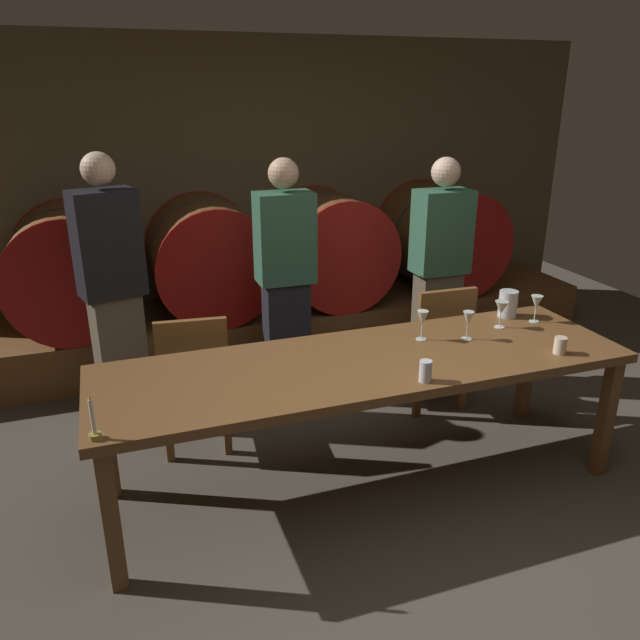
% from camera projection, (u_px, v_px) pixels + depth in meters
% --- Properties ---
extents(ground_plane, '(7.94, 7.94, 0.00)m').
position_uv_depth(ground_plane, '(401.00, 521.00, 3.17)').
color(ground_plane, '#4C443A').
extents(back_wall, '(6.10, 0.24, 2.48)m').
position_uv_depth(back_wall, '(254.00, 190.00, 5.36)').
color(back_wall, brown).
rests_on(back_wall, ground).
extents(barrel_shelf, '(5.49, 0.90, 0.37)m').
position_uv_depth(barrel_shelf, '(274.00, 325.00, 5.24)').
color(barrel_shelf, brown).
rests_on(barrel_shelf, ground).
extents(wine_barrel_far_left, '(0.91, 0.89, 0.91)m').
position_uv_depth(wine_barrel_far_left, '(71.00, 269.00, 4.55)').
color(wine_barrel_far_left, brown).
rests_on(wine_barrel_far_left, barrel_shelf).
extents(wine_barrel_center_left, '(0.91, 0.89, 0.91)m').
position_uv_depth(wine_barrel_center_left, '(209.00, 257.00, 4.86)').
color(wine_barrel_center_left, brown).
rests_on(wine_barrel_center_left, barrel_shelf).
extents(wine_barrel_center_right, '(0.91, 0.89, 0.91)m').
position_uv_depth(wine_barrel_center_right, '(329.00, 247.00, 5.17)').
color(wine_barrel_center_right, brown).
rests_on(wine_barrel_center_right, barrel_shelf).
extents(wine_barrel_far_right, '(0.91, 0.89, 0.91)m').
position_uv_depth(wine_barrel_far_right, '(440.00, 238.00, 5.50)').
color(wine_barrel_far_right, brown).
rests_on(wine_barrel_far_right, barrel_shelf).
extents(dining_table, '(2.79, 0.82, 0.76)m').
position_uv_depth(dining_table, '(365.00, 371.00, 3.22)').
color(dining_table, brown).
rests_on(dining_table, ground).
extents(chair_left, '(0.44, 0.44, 0.88)m').
position_uv_depth(chair_left, '(194.00, 376.00, 3.63)').
color(chair_left, brown).
rests_on(chair_left, ground).
extents(chair_right, '(0.41, 0.41, 0.88)m').
position_uv_depth(chair_right, '(437.00, 341.00, 4.13)').
color(chair_right, brown).
rests_on(chair_right, ground).
extents(guest_left, '(0.43, 0.33, 1.73)m').
position_uv_depth(guest_left, '(113.00, 290.00, 3.88)').
color(guest_left, brown).
rests_on(guest_left, ground).
extents(guest_center, '(0.38, 0.24, 1.66)m').
position_uv_depth(guest_center, '(286.00, 280.00, 4.22)').
color(guest_center, black).
rests_on(guest_center, ground).
extents(guest_right, '(0.38, 0.24, 1.64)m').
position_uv_depth(guest_right, '(439.00, 272.00, 4.42)').
color(guest_right, brown).
rests_on(guest_right, ground).
extents(candle_center, '(0.05, 0.05, 0.20)m').
position_uv_depth(candle_center, '(94.00, 427.00, 2.46)').
color(candle_center, olive).
rests_on(candle_center, dining_table).
extents(pitcher, '(0.11, 0.11, 0.16)m').
position_uv_depth(pitcher, '(508.00, 304.00, 3.78)').
color(pitcher, silver).
rests_on(pitcher, dining_table).
extents(wine_glass_far_left, '(0.06, 0.06, 0.17)m').
position_uv_depth(wine_glass_far_left, '(422.00, 319.00, 3.41)').
color(wine_glass_far_left, silver).
rests_on(wine_glass_far_left, dining_table).
extents(wine_glass_center_left, '(0.06, 0.06, 0.16)m').
position_uv_depth(wine_glass_center_left, '(468.00, 320.00, 3.42)').
color(wine_glass_center_left, silver).
rests_on(wine_glass_center_left, dining_table).
extents(wine_glass_center_right, '(0.08, 0.08, 0.16)m').
position_uv_depth(wine_glass_center_right, '(501.00, 308.00, 3.59)').
color(wine_glass_center_right, silver).
rests_on(wine_glass_center_right, dining_table).
extents(wine_glass_far_right, '(0.07, 0.07, 0.16)m').
position_uv_depth(wine_glass_far_right, '(536.00, 303.00, 3.68)').
color(wine_glass_far_right, silver).
rests_on(wine_glass_far_right, dining_table).
extents(cup_left, '(0.06, 0.06, 0.11)m').
position_uv_depth(cup_left, '(425.00, 371.00, 2.95)').
color(cup_left, silver).
rests_on(cup_left, dining_table).
extents(cup_right, '(0.07, 0.07, 0.09)m').
position_uv_depth(cup_right, '(560.00, 345.00, 3.26)').
color(cup_right, beige).
rests_on(cup_right, dining_table).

